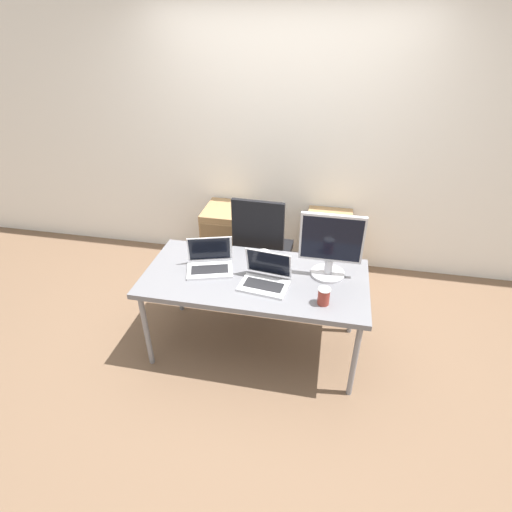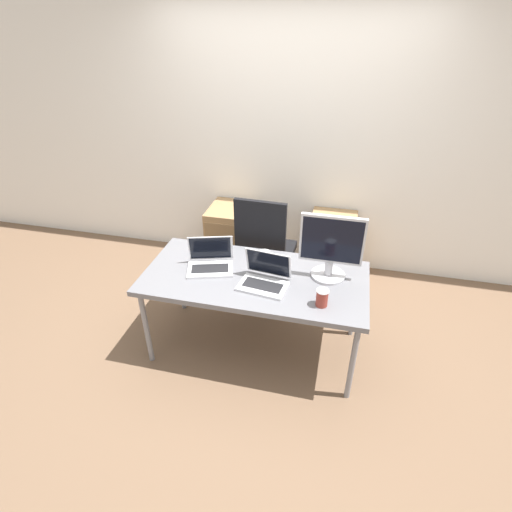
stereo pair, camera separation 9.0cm
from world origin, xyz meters
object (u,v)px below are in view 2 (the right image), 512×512
laptop_left (210,262)px  coffee_cup_white (265,257)px  coffee_cup_brown (322,298)px  monitor (331,248)px  cabinet_right (331,248)px  cabinet_left (232,237)px  laptop_right (265,278)px  office_chair (265,260)px

laptop_left → coffee_cup_white: 0.41m
coffee_cup_white → coffee_cup_brown: coffee_cup_brown is taller
laptop_left → monitor: (0.88, 0.09, 0.19)m
cabinet_right → cabinet_left: bearing=180.0°
laptop_right → coffee_cup_white: 0.27m
laptop_right → coffee_cup_white: size_ratio=3.46×
laptop_left → laptop_right: laptop_left is taller
laptop_left → coffee_cup_brown: bearing=-16.7°
laptop_left → cabinet_left: bearing=99.1°
coffee_cup_brown → cabinet_right: bearing=90.4°
cabinet_left → office_chair: bearing=-45.1°
office_chair → coffee_cup_white: 0.64m
cabinet_left → monitor: 1.61m
office_chair → cabinet_left: size_ratio=1.61×
coffee_cup_white → coffee_cup_brown: (0.48, -0.41, 0.01)m
office_chair → laptop_right: bearing=-78.2°
coffee_cup_white → monitor: bearing=-7.2°
coffee_cup_white → laptop_right: bearing=-77.5°
office_chair → laptop_left: office_chair is taller
cabinet_left → coffee_cup_brown: (1.05, -1.40, 0.43)m
laptop_left → coffee_cup_white: laptop_left is taller
laptop_right → monitor: size_ratio=0.74×
monitor → coffee_cup_white: (-0.49, 0.06, -0.19)m
monitor → coffee_cup_brown: monitor is taller
office_chair → laptop_left: 0.81m
office_chair → laptop_right: size_ratio=2.95×
office_chair → laptop_right: 0.88m
laptop_left → office_chair: bearing=67.6°
cabinet_left → coffee_cup_white: bearing=-60.1°
office_chair → laptop_right: (0.16, -0.79, 0.35)m
cabinet_left → monitor: monitor is taller
cabinet_left → laptop_right: 1.46m
cabinet_left → cabinet_right: bearing=0.0°
cabinet_right → laptop_right: 1.38m
laptop_right → cabinet_right: bearing=71.9°
laptop_right → monitor: (0.43, 0.20, 0.19)m
cabinet_right → laptop_left: 1.49m
office_chair → laptop_left: size_ratio=2.76×
office_chair → monitor: bearing=-44.5°
laptop_left → coffee_cup_brown: size_ratio=3.18×
laptop_left → monitor: 0.90m
laptop_right → monitor: monitor is taller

